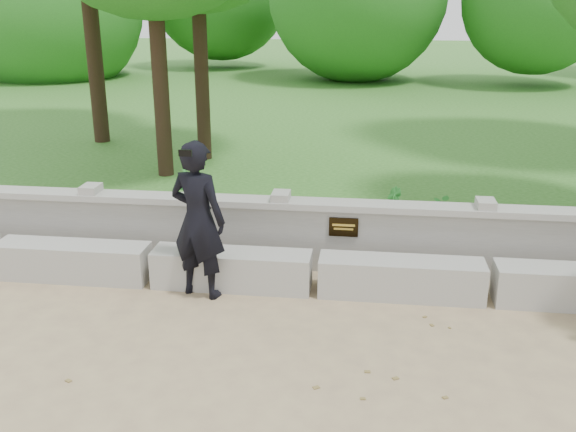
# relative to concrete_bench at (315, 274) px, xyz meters

# --- Properties ---
(ground) EXTENTS (80.00, 80.00, 0.00)m
(ground) POSITION_rel_concrete_bench_xyz_m (-0.00, -1.90, -0.22)
(ground) COLOR tan
(ground) RESTS_ON ground
(lawn) EXTENTS (40.00, 22.00, 0.25)m
(lawn) POSITION_rel_concrete_bench_xyz_m (-0.00, 12.10, -0.10)
(lawn) COLOR #295E1B
(lawn) RESTS_ON ground
(concrete_bench) EXTENTS (11.90, 0.45, 0.45)m
(concrete_bench) POSITION_rel_concrete_bench_xyz_m (0.00, 0.00, 0.00)
(concrete_bench) COLOR #ABA9A2
(concrete_bench) RESTS_ON ground
(parapet_wall) EXTENTS (12.50, 0.35, 0.90)m
(parapet_wall) POSITION_rel_concrete_bench_xyz_m (0.00, 0.70, 0.24)
(parapet_wall) COLOR #A19F98
(parapet_wall) RESTS_ON ground
(man_main) EXTENTS (0.77, 0.71, 1.84)m
(man_main) POSITION_rel_concrete_bench_xyz_m (-1.32, -0.25, 0.70)
(man_main) COLOR black
(man_main) RESTS_ON ground
(shrub_a) EXTENTS (0.34, 0.35, 0.55)m
(shrub_a) POSITION_rel_concrete_bench_xyz_m (-2.21, 2.41, 0.30)
(shrub_a) COLOR #29792C
(shrub_a) RESTS_ON lawn
(shrub_b) EXTENTS (0.26, 0.31, 0.52)m
(shrub_b) POSITION_rel_concrete_bench_xyz_m (0.93, 1.86, 0.28)
(shrub_b) COLOR #29792C
(shrub_b) RESTS_ON lawn
(shrub_c) EXTENTS (0.60, 0.57, 0.52)m
(shrub_c) POSITION_rel_concrete_bench_xyz_m (1.70, 1.40, 0.28)
(shrub_c) COLOR #29792C
(shrub_c) RESTS_ON lawn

